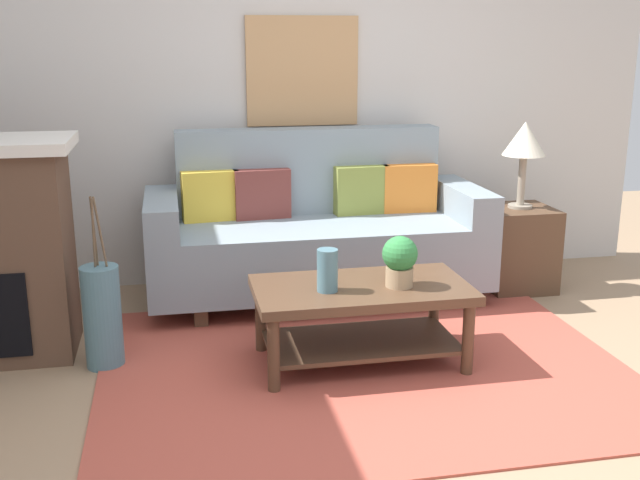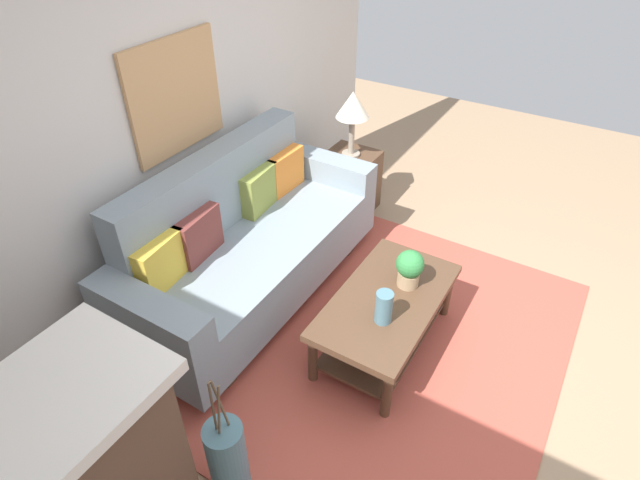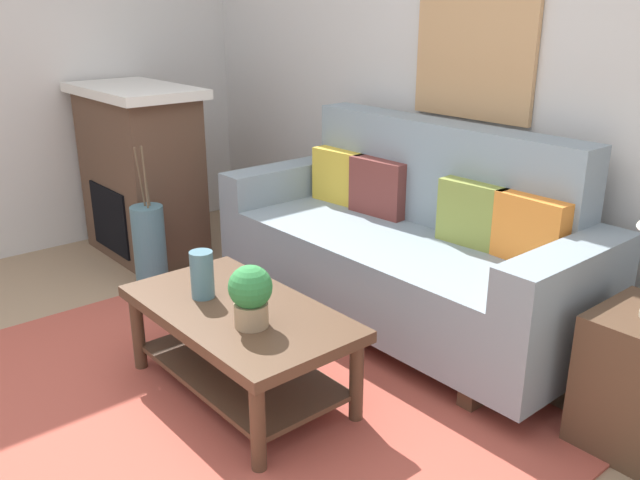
% 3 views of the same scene
% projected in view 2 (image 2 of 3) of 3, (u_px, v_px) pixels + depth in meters
% --- Properties ---
extents(ground_plane, '(8.95, 8.95, 0.00)m').
position_uv_depth(ground_plane, '(463.00, 380.00, 3.24)').
color(ground_plane, '#9E7F60').
extents(wall_back, '(4.95, 0.10, 2.70)m').
position_uv_depth(wall_back, '(173.00, 106.00, 3.34)').
color(wall_back, silver).
rests_on(wall_back, ground_plane).
extents(area_rug, '(2.68, 2.08, 0.01)m').
position_uv_depth(area_rug, '(392.00, 347.00, 3.45)').
color(area_rug, '#B24C3D').
rests_on(area_rug, ground_plane).
extents(couch, '(2.14, 0.84, 1.08)m').
position_uv_depth(couch, '(248.00, 245.00, 3.65)').
color(couch, gray).
rests_on(couch, ground_plane).
extents(throw_pillow_mustard, '(0.37, 0.16, 0.32)m').
position_uv_depth(throw_pillow_mustard, '(161.00, 263.00, 3.10)').
color(throw_pillow_mustard, gold).
rests_on(throw_pillow_mustard, couch).
extents(throw_pillow_maroon, '(0.37, 0.15, 0.32)m').
position_uv_depth(throw_pillow_maroon, '(198.00, 235.00, 3.33)').
color(throw_pillow_maroon, brown).
rests_on(throw_pillow_maroon, couch).
extents(throw_pillow_olive, '(0.37, 0.15, 0.32)m').
position_uv_depth(throw_pillow_olive, '(259.00, 190.00, 3.78)').
color(throw_pillow_olive, olive).
rests_on(throw_pillow_olive, couch).
extents(throw_pillow_orange, '(0.36, 0.14, 0.32)m').
position_uv_depth(throw_pillow_orange, '(284.00, 171.00, 4.00)').
color(throw_pillow_orange, orange).
rests_on(throw_pillow_orange, couch).
extents(coffee_table, '(1.10, 0.60, 0.43)m').
position_uv_depth(coffee_table, '(386.00, 311.00, 3.29)').
color(coffee_table, '#513826').
rests_on(coffee_table, ground_plane).
extents(tabletop_vase, '(0.10, 0.10, 0.22)m').
position_uv_depth(tabletop_vase, '(384.00, 307.00, 3.00)').
color(tabletop_vase, slate).
rests_on(tabletop_vase, coffee_table).
extents(potted_plant_tabletop, '(0.18, 0.18, 0.26)m').
position_uv_depth(potted_plant_tabletop, '(410.00, 268.00, 3.23)').
color(potted_plant_tabletop, tan).
rests_on(potted_plant_tabletop, coffee_table).
extents(side_table, '(0.44, 0.44, 0.56)m').
position_uv_depth(side_table, '(350.00, 183.00, 4.64)').
color(side_table, '#513826').
rests_on(side_table, ground_plane).
extents(table_lamp, '(0.28, 0.28, 0.57)m').
position_uv_depth(table_lamp, '(353.00, 108.00, 4.21)').
color(table_lamp, gray).
rests_on(table_lamp, side_table).
extents(floor_vase, '(0.19, 0.19, 0.54)m').
position_uv_depth(floor_vase, '(228.00, 462.00, 2.52)').
color(floor_vase, slate).
rests_on(floor_vase, ground_plane).
extents(floor_vase_branch_a, '(0.05, 0.02, 0.36)m').
position_uv_depth(floor_vase_branch_a, '(220.00, 404.00, 2.26)').
color(floor_vase_branch_a, brown).
rests_on(floor_vase_branch_a, floor_vase).
extents(floor_vase_branch_b, '(0.02, 0.03, 0.36)m').
position_uv_depth(floor_vase_branch_b, '(213.00, 407.00, 2.25)').
color(floor_vase_branch_b, brown).
rests_on(floor_vase_branch_b, floor_vase).
extents(floor_vase_branch_c, '(0.02, 0.05, 0.36)m').
position_uv_depth(floor_vase_branch_c, '(219.00, 411.00, 2.24)').
color(floor_vase_branch_c, brown).
rests_on(floor_vase_branch_c, floor_vase).
extents(framed_painting, '(0.76, 0.03, 0.72)m').
position_uv_depth(framed_painting, '(176.00, 96.00, 3.24)').
color(framed_painting, tan).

